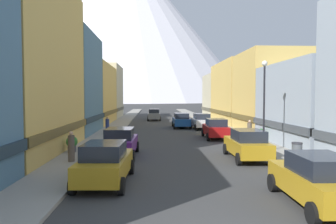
{
  "coord_description": "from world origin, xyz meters",
  "views": [
    {
      "loc": [
        -1.76,
        -6.64,
        3.71
      ],
      "look_at": [
        0.34,
        37.59,
        1.57
      ],
      "focal_mm": 33.9,
      "sensor_mm": 36.0,
      "label": 1
    }
  ],
  "objects_px": {
    "pedestrian_0": "(107,125)",
    "car_driving_0": "(154,115)",
    "pedestrian_1": "(71,148)",
    "car_driving_1": "(181,120)",
    "car_right_2": "(216,128)",
    "potted_plant_1": "(261,134)",
    "car_right_0": "(318,180)",
    "trash_bin_right": "(297,151)",
    "streetlamp_right": "(264,92)",
    "pedestrian_2": "(249,131)",
    "car_right_1": "(247,144)",
    "potted_plant_0": "(72,143)",
    "car_left_0": "(105,163)",
    "car_left_1": "(120,142)",
    "car_right_3": "(201,121)"
  },
  "relations": [
    {
      "from": "pedestrian_0",
      "to": "car_driving_0",
      "type": "bearing_deg",
      "value": 75.94
    },
    {
      "from": "pedestrian_1",
      "to": "car_driving_0",
      "type": "bearing_deg",
      "value": 81.82
    },
    {
      "from": "car_driving_1",
      "to": "car_right_2",
      "type": "bearing_deg",
      "value": -77.32
    },
    {
      "from": "car_driving_0",
      "to": "car_driving_1",
      "type": "height_order",
      "value": "same"
    },
    {
      "from": "potted_plant_1",
      "to": "pedestrian_0",
      "type": "height_order",
      "value": "pedestrian_0"
    },
    {
      "from": "car_right_0",
      "to": "car_driving_1",
      "type": "xyz_separation_m",
      "value": [
        -2.2,
        27.17,
        0.0
      ]
    },
    {
      "from": "trash_bin_right",
      "to": "streetlamp_right",
      "type": "bearing_deg",
      "value": 111.06
    },
    {
      "from": "car_driving_0",
      "to": "pedestrian_2",
      "type": "xyz_separation_m",
      "value": [
        7.85,
        -24.01,
        -0.0
      ]
    },
    {
      "from": "potted_plant_1",
      "to": "pedestrian_1",
      "type": "height_order",
      "value": "pedestrian_1"
    },
    {
      "from": "car_right_1",
      "to": "trash_bin_right",
      "type": "relative_size",
      "value": 4.52
    },
    {
      "from": "car_right_0",
      "to": "potted_plant_1",
      "type": "distance_m",
      "value": 15.21
    },
    {
      "from": "car_right_2",
      "to": "pedestrian_1",
      "type": "height_order",
      "value": "pedestrian_1"
    },
    {
      "from": "car_driving_0",
      "to": "potted_plant_1",
      "type": "height_order",
      "value": "car_driving_0"
    },
    {
      "from": "car_driving_1",
      "to": "car_right_0",
      "type": "bearing_deg",
      "value": -85.37
    },
    {
      "from": "potted_plant_1",
      "to": "potted_plant_0",
      "type": "bearing_deg",
      "value": -161.83
    },
    {
      "from": "potted_plant_0",
      "to": "trash_bin_right",
      "type": "bearing_deg",
      "value": -13.57
    },
    {
      "from": "car_left_0",
      "to": "car_right_2",
      "type": "xyz_separation_m",
      "value": [
        7.6,
        14.23,
        0.0
      ]
    },
    {
      "from": "car_right_1",
      "to": "car_driving_1",
      "type": "height_order",
      "value": "same"
    },
    {
      "from": "car_left_1",
      "to": "car_driving_0",
      "type": "distance_m",
      "value": 30.31
    },
    {
      "from": "car_left_1",
      "to": "car_right_0",
      "type": "distance_m",
      "value": 12.02
    },
    {
      "from": "car_right_3",
      "to": "pedestrian_0",
      "type": "xyz_separation_m",
      "value": [
        -10.05,
        -4.84,
        -0.02
      ]
    },
    {
      "from": "car_left_0",
      "to": "potted_plant_1",
      "type": "xyz_separation_m",
      "value": [
        10.8,
        11.7,
        -0.19
      ]
    },
    {
      "from": "streetlamp_right",
      "to": "car_left_1",
      "type": "bearing_deg",
      "value": -177.9
    },
    {
      "from": "trash_bin_right",
      "to": "car_right_3",
      "type": "bearing_deg",
      "value": 97.73
    },
    {
      "from": "car_right_2",
      "to": "potted_plant_1",
      "type": "relative_size",
      "value": 4.53
    },
    {
      "from": "trash_bin_right",
      "to": "streetlamp_right",
      "type": "xyz_separation_m",
      "value": [
        -1.0,
        2.6,
        3.34
      ]
    },
    {
      "from": "car_left_0",
      "to": "car_left_1",
      "type": "height_order",
      "value": "same"
    },
    {
      "from": "car_left_0",
      "to": "streetlamp_right",
      "type": "height_order",
      "value": "streetlamp_right"
    },
    {
      "from": "car_right_1",
      "to": "car_right_3",
      "type": "bearing_deg",
      "value": 89.99
    },
    {
      "from": "trash_bin_right",
      "to": "pedestrian_2",
      "type": "distance_m",
      "value": 8.49
    },
    {
      "from": "car_right_3",
      "to": "pedestrian_1",
      "type": "height_order",
      "value": "pedestrian_1"
    },
    {
      "from": "car_right_0",
      "to": "streetlamp_right",
      "type": "distance_m",
      "value": 10.25
    },
    {
      "from": "car_right_0",
      "to": "potted_plant_1",
      "type": "bearing_deg",
      "value": 77.85
    },
    {
      "from": "car_driving_0",
      "to": "streetlamp_right",
      "type": "bearing_deg",
      "value": -76.91
    },
    {
      "from": "car_left_0",
      "to": "potted_plant_1",
      "type": "bearing_deg",
      "value": 47.27
    },
    {
      "from": "car_right_1",
      "to": "streetlamp_right",
      "type": "height_order",
      "value": "streetlamp_right"
    },
    {
      "from": "car_right_2",
      "to": "pedestrian_1",
      "type": "xyz_separation_m",
      "value": [
        -10.05,
        -10.22,
        0.02
      ]
    },
    {
      "from": "car_right_2",
      "to": "car_right_1",
      "type": "bearing_deg",
      "value": -89.99
    },
    {
      "from": "car_left_0",
      "to": "car_left_1",
      "type": "bearing_deg",
      "value": 89.99
    },
    {
      "from": "car_left_0",
      "to": "pedestrian_2",
      "type": "bearing_deg",
      "value": 50.87
    },
    {
      "from": "car_right_2",
      "to": "streetlamp_right",
      "type": "relative_size",
      "value": 0.76
    },
    {
      "from": "pedestrian_0",
      "to": "pedestrian_2",
      "type": "xyz_separation_m",
      "value": [
        12.5,
        -5.44,
        0.02
      ]
    },
    {
      "from": "car_left_0",
      "to": "pedestrian_0",
      "type": "relative_size",
      "value": 2.82
    },
    {
      "from": "car_right_0",
      "to": "car_driving_0",
      "type": "relative_size",
      "value": 1.01
    },
    {
      "from": "car_right_2",
      "to": "car_driving_1",
      "type": "distance_m",
      "value": 10.01
    },
    {
      "from": "car_left_1",
      "to": "pedestrian_1",
      "type": "xyz_separation_m",
      "value": [
        -2.45,
        -2.13,
        0.02
      ]
    },
    {
      "from": "trash_bin_right",
      "to": "potted_plant_0",
      "type": "xyz_separation_m",
      "value": [
        -13.35,
        3.22,
        0.07
      ]
    },
    {
      "from": "car_right_0",
      "to": "pedestrian_2",
      "type": "height_order",
      "value": "car_right_0"
    },
    {
      "from": "car_right_0",
      "to": "car_right_2",
      "type": "relative_size",
      "value": 1.0
    },
    {
      "from": "car_right_3",
      "to": "trash_bin_right",
      "type": "xyz_separation_m",
      "value": [
        2.55,
        -18.76,
        -0.26
      ]
    }
  ]
}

